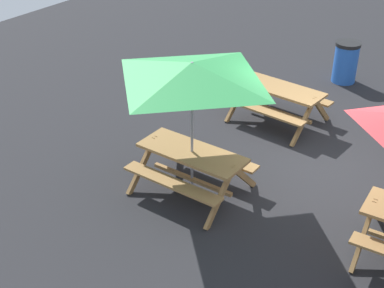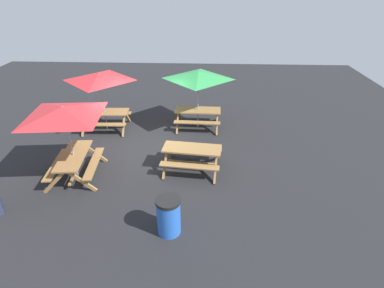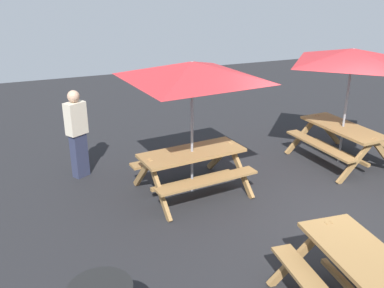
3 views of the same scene
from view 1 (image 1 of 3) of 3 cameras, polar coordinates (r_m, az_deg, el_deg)
name	(u,v)px [view 1 (image 1 of 3)]	position (r m, az deg, el deg)	size (l,w,h in m)	color
ground_plane	(333,175)	(9.76, 14.81, -3.21)	(24.00, 24.00, 0.00)	#232326
picnic_table_0	(192,82)	(8.08, 0.00, 6.67)	(2.06, 2.06, 2.34)	olive
picnic_table_2	(279,96)	(11.08, 9.28, 5.03)	(1.93, 1.69, 0.81)	olive
trash_bin_blue	(346,62)	(13.34, 16.07, 8.39)	(0.59, 0.59, 0.98)	blue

